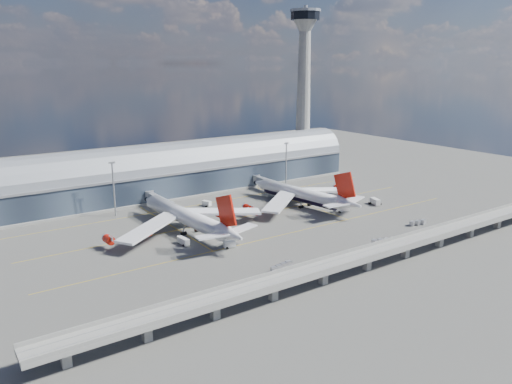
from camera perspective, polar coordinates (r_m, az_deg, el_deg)
ground at (r=216.03m, az=1.87°, el=-4.08°), size 500.00×500.00×0.00m
taxi_lines at (r=233.34m, az=-1.35°, el=-2.66°), size 200.00×80.12×0.01m
terminal at (r=277.55m, az=-7.69°, el=2.41°), size 200.00×30.00×28.00m
control_tower at (r=323.09m, az=5.47°, el=11.37°), size 19.00×19.00×103.00m
guideway at (r=175.68m, az=12.63°, el=-7.06°), size 220.00×8.50×7.20m
floodlight_mast_left at (r=237.66m, az=-15.95°, el=0.50°), size 3.00×0.70×25.70m
floodlight_mast_right at (r=284.25m, az=3.46°, el=3.27°), size 3.00×0.70×25.70m
airliner_left at (r=210.03m, az=-7.78°, el=-2.90°), size 71.12×74.75×22.76m
airliner_right at (r=247.88m, az=5.31°, el=-0.32°), size 66.28×69.34×22.03m
jet_bridge_left at (r=245.03m, az=-11.12°, el=-0.84°), size 4.40×28.00×7.25m
jet_bridge_right at (r=274.55m, az=1.54°, el=1.08°), size 4.40×32.00×7.25m
service_truck_0 at (r=198.02m, az=-8.30°, el=-5.56°), size 2.58×6.62×2.70m
service_truck_1 at (r=192.90m, az=-3.04°, el=-5.99°), size 5.02×3.21×2.69m
service_truck_2 at (r=242.07m, az=9.79°, el=-1.88°), size 7.91×3.93×2.76m
service_truck_3 at (r=257.10m, az=13.46°, el=-1.07°), size 4.36×6.94×3.14m
service_truck_4 at (r=248.60m, az=-5.66°, el=-1.32°), size 3.56×5.12×2.71m
service_truck_5 at (r=230.72m, az=-8.67°, el=-2.62°), size 5.99×6.37×3.06m
cargo_train_0 at (r=174.03m, az=2.91°, el=-8.49°), size 10.09×3.54×1.66m
cargo_train_1 at (r=203.70m, az=14.35°, el=-5.44°), size 10.74×4.76×1.79m
cargo_train_2 at (r=230.24m, az=18.00°, el=-3.36°), size 8.87×3.74×1.94m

